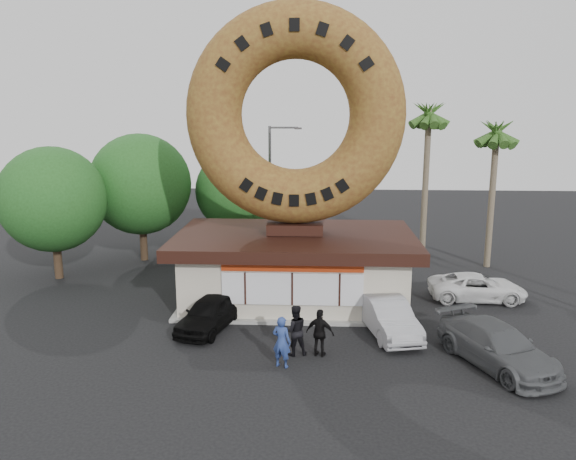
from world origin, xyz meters
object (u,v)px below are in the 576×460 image
(street_lamp, at_px, (272,182))
(person_center, at_px, (295,330))
(person_right, at_px, (320,333))
(donut_shop, at_px, (295,265))
(giant_donut, at_px, (295,115))
(car_grey, at_px, (497,346))
(car_white, at_px, (477,287))
(car_black, at_px, (209,313))
(car_silver, at_px, (388,317))
(person_left, at_px, (282,342))

(street_lamp, height_order, person_center, street_lamp)
(person_right, bearing_deg, donut_shop, -62.01)
(giant_donut, bearing_deg, person_center, -87.88)
(car_grey, relative_size, car_white, 1.12)
(car_black, bearing_deg, car_grey, 0.66)
(street_lamp, relative_size, person_right, 4.41)
(car_grey, bearing_deg, person_right, 151.48)
(car_silver, xyz_separation_m, car_white, (4.81, 4.45, -0.09))
(car_black, bearing_deg, car_silver, 14.40)
(car_black, xyz_separation_m, car_grey, (10.91, -2.89, 0.05))
(donut_shop, distance_m, car_grey, 10.10)
(car_white, bearing_deg, donut_shop, 94.54)
(giant_donut, height_order, person_right, giant_donut)
(donut_shop, bearing_deg, car_grey, -41.88)
(person_center, bearing_deg, person_left, 53.32)
(street_lamp, xyz_separation_m, person_right, (3.03, -16.25, -3.57))
(donut_shop, bearing_deg, car_white, 3.19)
(car_grey, distance_m, car_white, 7.31)
(giant_donut, relative_size, person_right, 5.45)
(person_left, bearing_deg, street_lamp, -63.87)
(car_white, bearing_deg, person_left, 131.94)
(street_lamp, relative_size, person_left, 4.25)
(street_lamp, xyz_separation_m, car_black, (-1.57, -13.83, -3.79))
(person_center, xyz_separation_m, person_right, (0.94, -0.07, -0.06))
(giant_donut, relative_size, car_silver, 2.24)
(street_lamp, bearing_deg, car_black, -96.48)
(donut_shop, height_order, giant_donut, giant_donut)
(donut_shop, distance_m, person_left, 7.24)
(giant_donut, distance_m, car_white, 11.95)
(car_black, bearing_deg, donut_shop, 63.60)
(donut_shop, distance_m, street_lamp, 10.54)
(car_black, xyz_separation_m, car_white, (12.19, 4.30, -0.05))
(donut_shop, relative_size, person_center, 5.79)
(car_black, relative_size, car_white, 0.88)
(car_grey, height_order, car_white, car_grey)
(person_right, bearing_deg, car_black, -10.39)
(person_center, distance_m, car_silver, 4.33)
(donut_shop, xyz_separation_m, person_left, (-0.20, -7.19, -0.82))
(person_right, relative_size, car_white, 0.40)
(street_lamp, distance_m, person_right, 16.91)
(donut_shop, xyz_separation_m, giant_donut, (0.00, 0.02, 6.98))
(car_silver, relative_size, car_grey, 0.87)
(car_silver, distance_m, car_grey, 4.47)
(person_right, relative_size, car_grey, 0.36)
(giant_donut, relative_size, car_black, 2.45)
(car_silver, xyz_separation_m, car_grey, (3.53, -2.75, 0.01))
(giant_donut, xyz_separation_m, person_left, (-0.20, -7.20, -7.81))
(person_center, bearing_deg, car_grey, 161.41)
(giant_donut, relative_size, car_grey, 1.94)
(car_silver, bearing_deg, person_right, -153.07)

